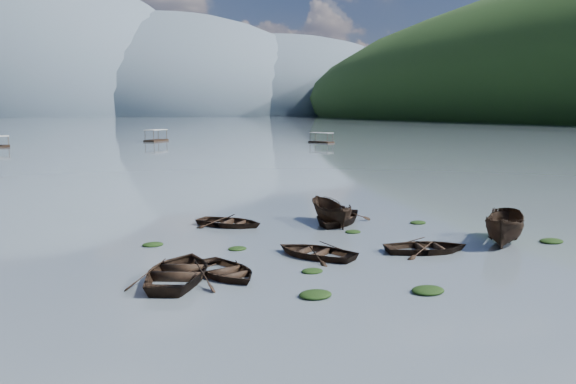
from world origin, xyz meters
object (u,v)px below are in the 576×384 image
object	(u,v)px
rowboat_3	(315,256)
pontoon_centre	(156,141)
rowboat_0	(226,275)
pontoon_left	(4,147)

from	to	relation	value
rowboat_3	pontoon_centre	size ratio (longest dim) A/B	0.62
rowboat_0	pontoon_left	distance (m)	98.56
pontoon_left	rowboat_0	bearing A→B (deg)	-84.43
rowboat_0	rowboat_3	xyz separation A→B (m)	(4.77, 1.52, 0.00)
pontoon_left	rowboat_3	bearing A→B (deg)	-81.53
rowboat_3	pontoon_left	distance (m)	98.03
rowboat_3	rowboat_0	bearing A→B (deg)	-17.44
rowboat_3	pontoon_left	xyz separation A→B (m)	(-22.20, 95.48, 0.00)
pontoon_left	pontoon_centre	world-z (taller)	pontoon_centre
rowboat_0	rowboat_3	world-z (taller)	rowboat_3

